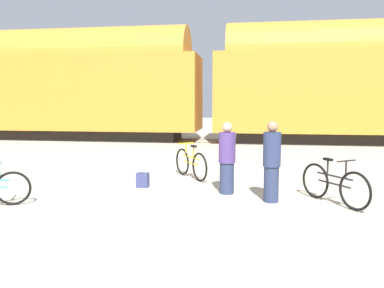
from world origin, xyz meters
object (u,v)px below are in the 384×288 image
(bicycle_yellow, at_px, (191,163))
(person_in_purple, at_px, (227,159))
(person_in_navy, at_px, (272,162))
(bicycle_black, at_px, (334,185))
(freight_train, at_px, (207,81))
(backpack, at_px, (143,180))

(bicycle_yellow, relative_size, person_in_purple, 0.89)
(person_in_navy, bearing_deg, bicycle_black, 134.36)
(freight_train, distance_m, bicycle_black, 12.21)
(backpack, bearing_deg, person_in_purple, -8.76)
(freight_train, distance_m, person_in_navy, 11.82)
(person_in_navy, xyz_separation_m, backpack, (-2.91, 0.86, -0.64))
(bicycle_yellow, bearing_deg, person_in_navy, -46.71)
(bicycle_yellow, relative_size, backpack, 4.10)
(bicycle_black, distance_m, person_in_navy, 1.28)
(freight_train, distance_m, person_in_purple, 11.13)
(person_in_navy, bearing_deg, backpack, -62.71)
(freight_train, xyz_separation_m, person_in_navy, (2.53, -11.33, -2.23))
(freight_train, relative_size, bicycle_yellow, 41.66)
(freight_train, height_order, bicycle_yellow, freight_train)
(freight_train, xyz_separation_m, person_in_purple, (1.61, -10.78, -2.27))
(person_in_purple, bearing_deg, backpack, 131.76)
(bicycle_black, distance_m, bicycle_yellow, 3.78)
(person_in_purple, relative_size, backpack, 4.61)
(bicycle_yellow, height_order, person_in_purple, person_in_purple)
(person_in_navy, bearing_deg, bicycle_yellow, -93.00)
(bicycle_yellow, bearing_deg, backpack, -128.09)
(bicycle_yellow, bearing_deg, freight_train, 93.55)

